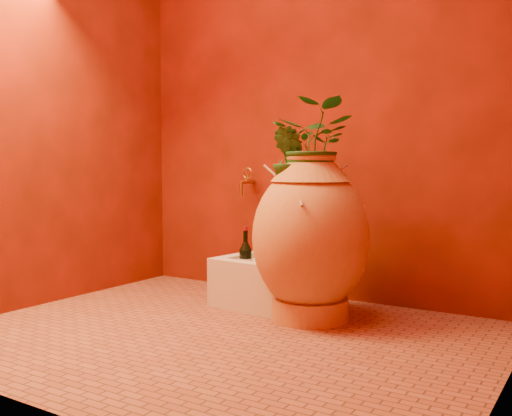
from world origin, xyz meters
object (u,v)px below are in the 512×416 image
Objects in this scene: wine_bottle_b at (291,264)px; wine_bottle_c at (290,260)px; stone_basin at (270,284)px; wall_tap at (246,180)px; amphora at (311,237)px; wine_bottle_a at (246,261)px.

wine_bottle_c reaches higher than wine_bottle_b.
stone_basin is 0.76m from wall_tap.
wine_bottle_b is (0.15, -0.01, 0.13)m from stone_basin.
amphora is 0.25m from wine_bottle_b.
wine_bottle_c is (-0.05, 0.08, 0.01)m from wine_bottle_b.
wine_bottle_a is (-0.44, 0.06, -0.17)m from amphora.
wine_bottle_c is at bearing 25.35° from wine_bottle_a.
stone_basin is at bearing 161.47° from amphora.
wine_bottle_c is (-0.21, 0.17, -0.16)m from amphora.
amphora is at bearing -7.33° from wine_bottle_a.
amphora is 4.81× the size of wall_tap.
wine_bottle_a is at bearing -160.58° from stone_basin.
wine_bottle_c is 1.85× the size of wall_tap.
amphora is at bearing -28.95° from wine_bottle_b.
stone_basin is 0.18m from wine_bottle_c.
amphora is 0.45m from stone_basin.
stone_basin is 1.88× the size of wine_bottle_c.
wine_bottle_a is 1.70× the size of wall_tap.
wine_bottle_b is 1.76× the size of wall_tap.
stone_basin is at bearing 19.42° from wine_bottle_a.
stone_basin is 0.20m from wine_bottle_b.
wine_bottle_a is (-0.13, -0.05, 0.13)m from stone_basin.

